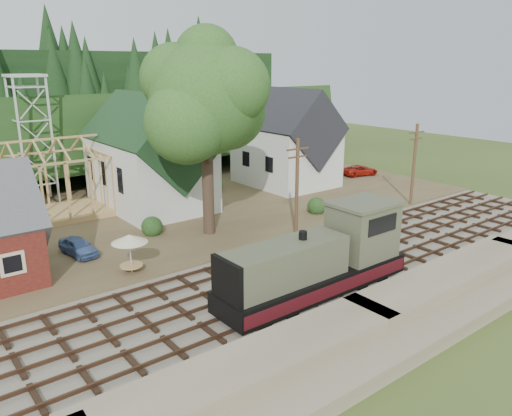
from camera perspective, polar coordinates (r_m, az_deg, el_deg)
ground at (r=31.72m, az=1.52°, el=-8.76°), size 140.00×140.00×0.00m
embankment at (r=26.51m, az=13.70°, el=-14.66°), size 64.00×5.00×1.60m
railroad_bed at (r=31.69m, az=1.52°, el=-8.63°), size 64.00×11.00×0.16m
village_flat at (r=46.06m, az=-12.88°, el=-0.89°), size 64.00×26.00×0.30m
hillside at (r=68.02m, az=-21.67°, el=3.74°), size 70.00×28.96×12.74m
ridge at (r=83.27m, az=-24.92°, el=5.49°), size 80.00×20.00×12.00m
church at (r=47.21m, az=-11.95°, el=5.87°), size 8.40×15.17×13.00m
farmhouse at (r=55.55m, az=3.43°, el=7.39°), size 8.40×10.80×10.60m
timber_frame at (r=46.92m, az=-21.86°, el=2.59°), size 8.20×6.20×6.99m
lattice_tower at (r=51.72m, az=-24.63°, el=11.08°), size 3.20×3.20×12.12m
big_tree at (r=38.31m, az=-5.62°, el=11.40°), size 10.90×8.40×14.70m
telegraph_pole_near at (r=38.38m, az=4.69°, el=2.39°), size 2.20×0.28×8.00m
telegraph_pole_far at (r=49.59m, az=17.61°, el=4.85°), size 2.20×0.28×8.00m
locomotive at (r=29.74m, az=7.48°, el=-5.99°), size 12.75×3.19×5.08m
car_blue at (r=37.53m, az=-19.65°, el=-4.16°), size 2.04×3.89×1.26m
car_red at (r=61.74m, az=11.80°, el=4.25°), size 4.83×3.09×1.24m
patio_set at (r=32.97m, az=-14.26°, el=-3.60°), size 2.32×2.32×2.58m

